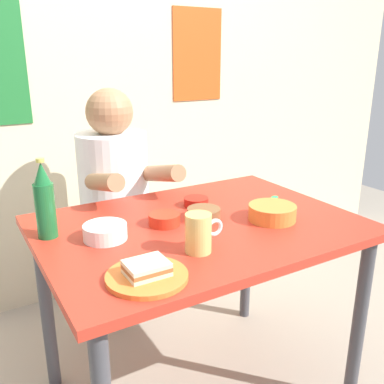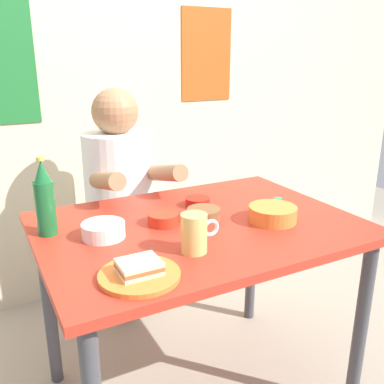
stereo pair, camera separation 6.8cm
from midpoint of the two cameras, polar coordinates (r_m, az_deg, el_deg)
wall_back at (r=2.36m, az=-11.04°, el=17.46°), size 4.40×0.09×2.60m
dining_table at (r=1.54m, az=2.14°, el=-7.38°), size 1.10×0.80×0.74m
stool at (r=2.16m, az=-8.34°, el=-8.59°), size 0.34×0.34×0.45m
person_seated at (r=2.00m, az=-8.76°, el=2.04°), size 0.33×0.56×0.72m
plate_orange at (r=1.15m, az=-5.36°, el=-11.08°), size 0.22×0.22×0.01m
sandwich at (r=1.14m, az=-5.40°, el=-9.98°), size 0.11×0.09×0.04m
beer_mug at (r=1.27m, az=1.91°, el=-5.53°), size 0.13×0.08×0.12m
beer_bottle at (r=1.44m, az=-17.88°, el=-1.04°), size 0.06×0.06×0.26m
condiment_bowl_brown at (r=1.52m, az=2.84°, el=-2.92°), size 0.12×0.12×0.04m
sambal_bowl_red at (r=1.66m, az=1.94°, el=-1.29°), size 0.10×0.10×0.03m
soup_bowl_orange at (r=1.54m, az=12.00°, el=-2.79°), size 0.17×0.17×0.05m
sauce_bowl_chili at (r=1.49m, az=-2.53°, el=-3.54°), size 0.11×0.11×0.04m
rice_bowl_white at (r=1.40m, az=-10.44°, el=-4.98°), size 0.14×0.14×0.05m
spoon at (r=1.76m, az=11.96°, el=-1.03°), size 0.13×0.02×0.01m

